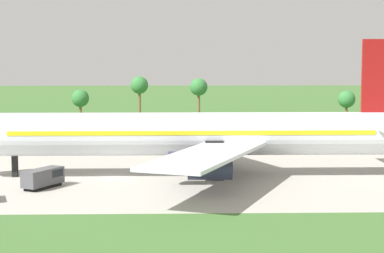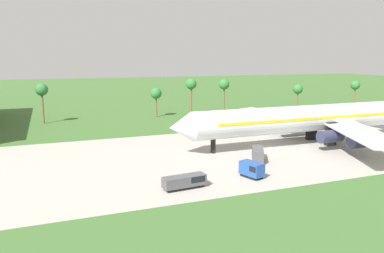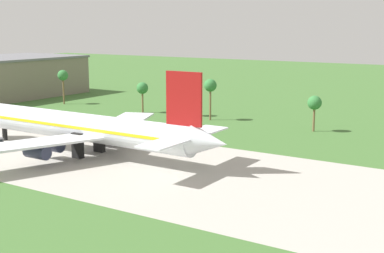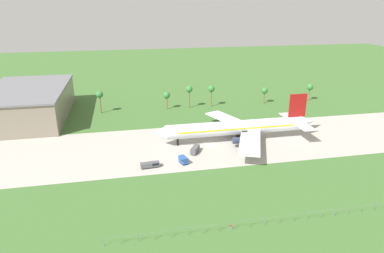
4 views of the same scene
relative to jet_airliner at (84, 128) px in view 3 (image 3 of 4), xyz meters
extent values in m
plane|color=#3D662D|center=(-12.16, -0.80, -5.69)|extent=(600.00, 600.00, 0.00)
cube|color=#A8A399|center=(-12.16, -0.80, -5.68)|extent=(320.00, 44.00, 0.02)
cylinder|color=silver|center=(-1.66, 0.00, 0.06)|extent=(56.83, 5.79, 5.79)
cone|color=silver|center=(30.38, 0.00, 0.50)|extent=(7.24, 5.50, 5.50)
cube|color=yellow|center=(-1.66, 0.00, 0.50)|extent=(48.30, 5.91, 0.58)
cube|color=maroon|center=(25.02, 0.00, 7.88)|extent=(7.53, 0.50, 9.84)
cube|color=silver|center=(25.31, 0.00, 0.93)|extent=(5.21, 23.16, 0.30)
cube|color=silver|center=(-0.19, -13.02, -0.95)|extent=(16.73, 26.96, 0.44)
cube|color=silver|center=(-0.19, 13.02, -0.95)|extent=(16.73, 26.96, 0.44)
cylinder|color=#2D334C|center=(-2.26, -6.95, -2.65)|extent=(5.21, 2.61, 2.61)
cylinder|color=#2D334C|center=(0.08, -12.74, -2.65)|extent=(5.21, 2.61, 2.61)
cylinder|color=#2D334C|center=(-2.26, 6.95, -2.65)|extent=(5.21, 2.61, 2.61)
cylinder|color=#2D334C|center=(0.08, 12.74, -2.65)|extent=(5.21, 2.61, 2.61)
cube|color=black|center=(-25.52, 0.00, -3.10)|extent=(0.70, 0.90, 5.17)
cube|color=black|center=(1.18, -3.18, -3.10)|extent=(2.40, 1.20, 5.17)
cube|color=black|center=(1.18, 3.18, -3.10)|extent=(2.40, 1.20, 5.17)
cylinder|color=brown|center=(-57.33, 49.58, -1.05)|extent=(0.56, 0.56, 9.28)
sphere|color=#337538|center=(-57.33, 49.58, 4.20)|extent=(3.60, 3.60, 3.60)
cylinder|color=brown|center=(1.12, 49.58, -1.01)|extent=(0.56, 0.56, 9.35)
sphere|color=#337538|center=(1.12, 49.58, 4.26)|extent=(3.60, 3.60, 3.60)
cylinder|color=brown|center=(-11.06, 49.58, -0.81)|extent=(0.56, 0.56, 9.75)
sphere|color=#337538|center=(-11.06, 49.58, 4.66)|extent=(3.60, 3.60, 3.60)
cylinder|color=brown|center=(-23.18, 49.58, -2.16)|extent=(0.56, 0.56, 7.06)
sphere|color=#337538|center=(-23.18, 49.58, 1.97)|extent=(3.60, 3.60, 3.60)
cylinder|color=brown|center=(31.80, 49.58, -2.30)|extent=(0.56, 0.56, 6.78)
sphere|color=#337538|center=(31.80, 49.58, 1.69)|extent=(3.60, 3.60, 3.60)
camera|label=1|loc=(-4.27, -93.07, 10.40)|focal=65.00mm
camera|label=2|loc=(-56.00, -66.63, 13.20)|focal=35.00mm
camera|label=3|loc=(77.87, -79.70, 20.92)|focal=50.00mm
camera|label=4|loc=(-45.18, -124.32, 48.27)|focal=32.00mm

